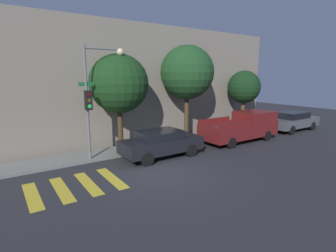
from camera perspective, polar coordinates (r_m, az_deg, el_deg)
ground_plane at (r=11.48m, az=-1.36°, el=-10.45°), size 60.00×60.00×0.00m
sidewalk at (r=14.88m, az=-9.89°, el=-5.31°), size 26.00×1.76×0.14m
building_row at (r=18.31m, az=-15.82°, el=8.83°), size 26.00×6.00×7.31m
crosswalk at (r=10.91m, az=-19.55°, el=-12.26°), size 3.41×2.60×0.00m
traffic_light_pole at (r=13.09m, az=-15.48°, el=7.85°), size 2.31×0.56×5.59m
sedan_near_corner at (r=13.60m, az=-1.50°, el=-3.68°), size 4.26×1.84×1.41m
pickup_truck at (r=17.62m, az=15.84°, el=-0.12°), size 5.38×2.05×1.86m
sedan_middle at (r=22.33m, az=25.50°, el=1.05°), size 4.55×1.80×1.46m
tree_near_corner at (r=14.30m, az=-10.64°, el=9.00°), size 3.15×3.15×5.34m
tree_midblock at (r=16.66m, az=4.17°, el=11.50°), size 3.34×3.34×6.06m
tree_far_end at (r=20.43m, az=16.21°, el=8.07°), size 2.41×2.41×4.56m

